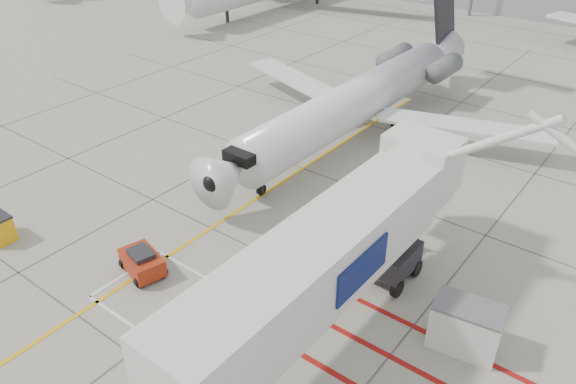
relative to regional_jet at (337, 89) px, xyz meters
The scene contains 8 objects.
ground_plane 16.36m from the regional_jet, 77.38° to the right, with size 260.00×260.00×0.00m, color gray.
regional_jet is the anchor object (origin of this frame).
jet_bridge 17.68m from the regional_jet, 59.48° to the right, with size 8.85×18.69×7.47m, color silver, non-canonical shape.
pushback_tug 16.29m from the regional_jet, 89.85° to the right, with size 2.20×1.37×1.28m, color #9C260F, non-canonical shape.
baggage_cart 11.77m from the regional_jet, 40.74° to the right, with size 1.65×1.04×1.04m, color #5B5C61, non-canonical shape.
ground_power_unit 17.80m from the regional_jet, 39.91° to the right, with size 2.58×1.51×2.04m, color silver, non-canonical shape.
cone_nose 10.49m from the regional_jet, 100.56° to the right, with size 0.37×0.37×0.52m, color #E6590C.
cone_side 11.32m from the regional_jet, 58.11° to the right, with size 0.36×0.36×0.50m, color #F13E0C.
Camera 1 is at (14.13, -12.37, 16.63)m, focal length 35.00 mm.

